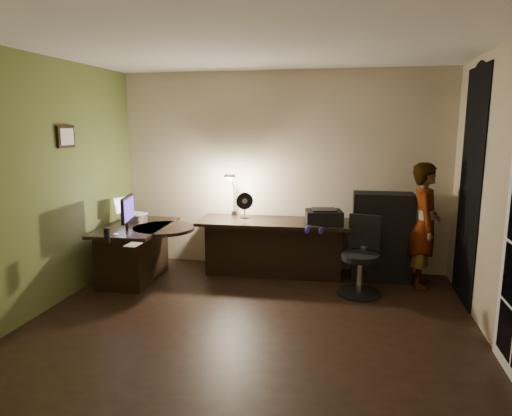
% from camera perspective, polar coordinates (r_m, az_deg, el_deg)
% --- Properties ---
extents(floor, '(4.50, 4.00, 0.01)m').
position_cam_1_polar(floor, '(4.75, -0.79, -14.41)').
color(floor, black).
rests_on(floor, ground).
extents(ceiling, '(4.50, 4.00, 0.01)m').
position_cam_1_polar(ceiling, '(4.36, -0.89, 19.88)').
color(ceiling, silver).
rests_on(ceiling, floor).
extents(wall_back, '(4.50, 0.01, 2.70)m').
position_cam_1_polar(wall_back, '(6.31, 3.08, 4.63)').
color(wall_back, tan).
rests_on(wall_back, floor).
extents(wall_front, '(4.50, 0.01, 2.70)m').
position_cam_1_polar(wall_front, '(2.47, -10.90, -4.78)').
color(wall_front, tan).
rests_on(wall_front, floor).
extents(wall_left, '(0.01, 4.00, 2.70)m').
position_cam_1_polar(wall_left, '(5.31, -25.37, 2.52)').
color(wall_left, tan).
rests_on(wall_left, floor).
extents(wall_right, '(0.01, 4.00, 2.70)m').
position_cam_1_polar(wall_right, '(4.46, 28.79, 0.89)').
color(wall_right, tan).
rests_on(wall_right, floor).
extents(green_wall_overlay, '(0.00, 4.00, 2.70)m').
position_cam_1_polar(green_wall_overlay, '(5.30, -25.24, 2.52)').
color(green_wall_overlay, '#57682E').
rests_on(green_wall_overlay, floor).
extents(arched_doorway, '(0.01, 0.90, 2.60)m').
position_cam_1_polar(arched_doorway, '(5.56, 25.17, 2.33)').
color(arched_doorway, black).
rests_on(arched_doorway, floor).
extents(framed_picture, '(0.04, 0.30, 0.25)m').
position_cam_1_polar(framed_picture, '(5.62, -22.73, 8.23)').
color(framed_picture, black).
rests_on(framed_picture, wall_left).
extents(desk_left, '(0.82, 1.28, 0.72)m').
position_cam_1_polar(desk_left, '(6.08, -14.66, -5.46)').
color(desk_left, black).
rests_on(desk_left, floor).
extents(desk_right, '(2.00, 0.77, 0.74)m').
position_cam_1_polar(desk_right, '(6.08, 2.17, -5.00)').
color(desk_right, black).
rests_on(desk_right, floor).
extents(cabinet, '(0.76, 0.39, 1.13)m').
position_cam_1_polar(cabinet, '(6.09, 15.47, -3.45)').
color(cabinet, black).
rests_on(cabinet, floor).
extents(laptop_stand, '(0.29, 0.25, 0.11)m').
position_cam_1_polar(laptop_stand, '(6.25, -14.99, -1.29)').
color(laptop_stand, silver).
rests_on(laptop_stand, desk_left).
extents(laptop, '(0.39, 0.38, 0.22)m').
position_cam_1_polar(laptop, '(6.22, -15.06, 0.26)').
color(laptop, silver).
rests_on(laptop, laptop_stand).
extents(monitor, '(0.20, 0.49, 0.31)m').
position_cam_1_polar(monitor, '(5.75, -15.88, -1.31)').
color(monitor, black).
rests_on(monitor, desk_left).
extents(mouse, '(0.06, 0.09, 0.03)m').
position_cam_1_polar(mouse, '(5.58, -17.13, -3.19)').
color(mouse, silver).
rests_on(mouse, desk_left).
extents(phone, '(0.08, 0.13, 0.01)m').
position_cam_1_polar(phone, '(6.19, -12.88, -1.80)').
color(phone, black).
rests_on(phone, desk_left).
extents(pen, '(0.09, 0.13, 0.01)m').
position_cam_1_polar(pen, '(5.36, -11.15, -3.61)').
color(pen, black).
rests_on(pen, desk_left).
extents(speaker, '(0.09, 0.09, 0.17)m').
position_cam_1_polar(speaker, '(5.27, -18.13, -3.29)').
color(speaker, black).
rests_on(speaker, desk_left).
extents(notepad, '(0.14, 0.19, 0.01)m').
position_cam_1_polar(notepad, '(5.12, -15.11, -4.45)').
color(notepad, silver).
rests_on(notepad, desk_left).
extents(desk_fan, '(0.26, 0.21, 0.36)m').
position_cam_1_polar(desk_fan, '(6.13, -1.45, 0.35)').
color(desk_fan, black).
rests_on(desk_fan, desk_right).
extents(headphones, '(0.22, 0.16, 0.09)m').
position_cam_1_polar(headphones, '(5.34, 7.25, -2.67)').
color(headphones, '#382E9E').
rests_on(headphones, desk_right).
extents(printer, '(0.50, 0.42, 0.20)m').
position_cam_1_polar(printer, '(5.82, 8.49, -1.10)').
color(printer, black).
rests_on(printer, desk_right).
extents(desk_lamp, '(0.22, 0.31, 0.63)m').
position_cam_1_polar(desk_lamp, '(6.30, -2.77, 1.86)').
color(desk_lamp, black).
rests_on(desk_lamp, desk_right).
extents(office_chair, '(0.62, 0.62, 0.93)m').
position_cam_1_polar(office_chair, '(5.50, 12.91, -5.95)').
color(office_chair, black).
rests_on(office_chair, floor).
extents(person, '(0.41, 0.58, 1.54)m').
position_cam_1_polar(person, '(5.92, 20.30, -2.08)').
color(person, '#D8A88C').
rests_on(person, floor).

